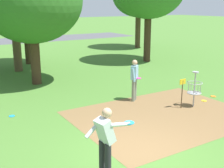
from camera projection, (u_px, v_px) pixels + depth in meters
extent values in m
plane|color=#47752D|center=(140.00, 154.00, 7.91)|extent=(160.00, 160.00, 0.00)
cube|color=brown|center=(162.00, 115.00, 10.65)|extent=(6.17, 4.69, 0.01)
cylinder|color=#9E9EA3|center=(194.00, 90.00, 11.45)|extent=(0.05, 0.05, 1.35)
cylinder|color=#9E9EA3|center=(196.00, 72.00, 11.27)|extent=(0.24, 0.24, 0.04)
torus|color=#9E9EA3|center=(195.00, 83.00, 11.38)|extent=(0.58, 0.58, 0.02)
torus|color=#9E9EA3|center=(194.00, 93.00, 11.48)|extent=(0.55, 0.55, 0.03)
cylinder|color=#9E9EA3|center=(194.00, 93.00, 11.49)|extent=(0.48, 0.48, 0.02)
cylinder|color=gray|center=(199.00, 87.00, 11.55)|extent=(0.01, 0.01, 0.40)
cylinder|color=gray|center=(195.00, 86.00, 11.64)|extent=(0.01, 0.01, 0.40)
cylinder|color=gray|center=(191.00, 86.00, 11.65)|extent=(0.01, 0.01, 0.40)
cylinder|color=gray|center=(189.00, 87.00, 11.58)|extent=(0.01, 0.01, 0.40)
cylinder|color=gray|center=(188.00, 88.00, 11.45)|extent=(0.01, 0.01, 0.40)
cylinder|color=gray|center=(190.00, 89.00, 11.31)|extent=(0.01, 0.01, 0.40)
cylinder|color=gray|center=(194.00, 89.00, 11.22)|extent=(0.01, 0.01, 0.40)
cylinder|color=gray|center=(198.00, 89.00, 11.21)|extent=(0.01, 0.01, 0.40)
cylinder|color=gray|center=(200.00, 89.00, 11.28)|extent=(0.01, 0.01, 0.40)
cylinder|color=gray|center=(201.00, 88.00, 11.41)|extent=(0.01, 0.01, 0.40)
cylinder|color=#4C3823|center=(182.00, 94.00, 11.28)|extent=(0.04, 0.04, 1.10)
cube|color=gold|center=(183.00, 82.00, 11.15)|extent=(0.28, 0.03, 0.20)
cylinder|color=slate|center=(135.00, 89.00, 12.31)|extent=(0.14, 0.14, 0.92)
cylinder|color=slate|center=(133.00, 91.00, 12.11)|extent=(0.14, 0.14, 0.92)
cube|color=#84B7D1|center=(135.00, 72.00, 12.02)|extent=(0.42, 0.39, 0.56)
sphere|color=tan|center=(135.00, 63.00, 11.91)|extent=(0.22, 0.22, 0.22)
cylinder|color=#84B7D1|center=(136.00, 73.00, 12.20)|extent=(0.17, 0.19, 0.55)
cylinder|color=#84B7D1|center=(134.00, 75.00, 11.86)|extent=(0.17, 0.19, 0.55)
cylinder|color=#E53D99|center=(139.00, 78.00, 12.01)|extent=(0.22, 0.22, 0.02)
cylinder|color=#232328|center=(102.00, 159.00, 6.73)|extent=(0.14, 0.14, 0.92)
cylinder|color=#232328|center=(108.00, 163.00, 6.56)|extent=(0.14, 0.14, 0.92)
cube|color=silver|center=(105.00, 131.00, 6.45)|extent=(0.43, 0.41, 0.60)
sphere|color=tan|center=(107.00, 113.00, 6.39)|extent=(0.22, 0.22, 0.22)
cylinder|color=silver|center=(120.00, 124.00, 6.49)|extent=(0.59, 0.17, 0.21)
cylinder|color=#1E93DB|center=(129.00, 123.00, 6.67)|extent=(0.22, 0.22, 0.02)
cylinder|color=silver|center=(94.00, 129.00, 6.45)|extent=(0.49, 0.16, 0.37)
cylinder|color=gold|center=(204.00, 101.00, 12.25)|extent=(0.22, 0.22, 0.02)
cylinder|color=orange|center=(213.00, 96.00, 12.84)|extent=(0.23, 0.23, 0.02)
cylinder|color=#1E93DB|center=(12.00, 116.00, 10.58)|extent=(0.20, 0.20, 0.02)
cylinder|color=#422D1E|center=(36.00, 61.00, 14.65)|extent=(0.47, 0.47, 2.27)
ellipsoid|color=#2D6623|center=(31.00, 0.00, 13.89)|extent=(4.82, 4.82, 4.09)
cylinder|color=#422D1E|center=(27.00, 42.00, 19.57)|extent=(0.41, 0.41, 2.87)
ellipsoid|color=#4C8E3D|center=(24.00, 1.00, 18.88)|extent=(3.27, 3.27, 2.78)
cylinder|color=#422D1E|center=(147.00, 39.00, 20.44)|extent=(0.47, 0.47, 3.14)
cylinder|color=brown|center=(17.00, 51.00, 17.51)|extent=(0.48, 0.48, 2.38)
cylinder|color=#4C3823|center=(138.00, 31.00, 26.95)|extent=(0.47, 0.47, 2.98)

